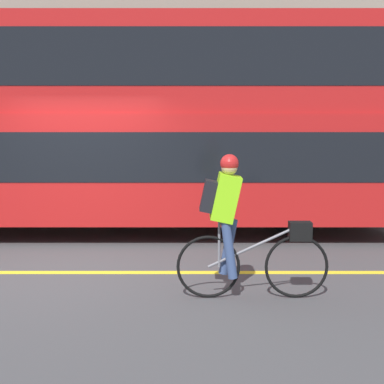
{
  "coord_description": "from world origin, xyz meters",
  "views": [
    {
      "loc": [
        1.76,
        -7.27,
        2.1
      ],
      "look_at": [
        1.73,
        0.56,
        1.04
      ],
      "focal_mm": 50.0,
      "sensor_mm": 36.0,
      "label": 1
    }
  ],
  "objects": [
    {
      "name": "road_center_line",
      "position": [
        0.0,
        -0.09,
        0.0
      ],
      "size": [
        50.0,
        0.14,
        0.01
      ],
      "primitive_type": "cube",
      "color": "yellow",
      "rests_on": "ground_plane"
    },
    {
      "name": "ground_plane",
      "position": [
        0.0,
        0.0,
        0.0
      ],
      "size": [
        80.0,
        80.0,
        0.0
      ],
      "primitive_type": "plane",
      "color": "#424244"
    },
    {
      "name": "sidewalk_curb",
      "position": [
        0.0,
        5.72,
        0.05
      ],
      "size": [
        60.0,
        2.09,
        0.11
      ],
      "color": "gray",
      "rests_on": "ground_plane"
    },
    {
      "name": "street_sign_post",
      "position": [
        4.54,
        5.61,
        1.45
      ],
      "size": [
        0.36,
        0.09,
        2.4
      ],
      "color": "#59595B",
      "rests_on": "sidewalk_curb"
    },
    {
      "name": "building_facade",
      "position": [
        0.0,
        6.91,
        3.63
      ],
      "size": [
        60.0,
        0.3,
        7.25
      ],
      "color": "gray",
      "rests_on": "ground_plane"
    },
    {
      "name": "bus",
      "position": [
        0.34,
        2.63,
        2.15
      ],
      "size": [
        10.53,
        2.42,
        3.85
      ],
      "color": "black",
      "rests_on": "ground_plane"
    },
    {
      "name": "cyclist_on_bike",
      "position": [
        2.3,
        -1.14,
        0.91
      ],
      "size": [
        1.8,
        0.32,
        1.71
      ],
      "color": "black",
      "rests_on": "ground_plane"
    }
  ]
}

